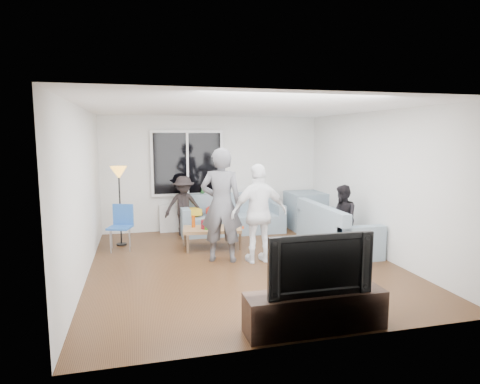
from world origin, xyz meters
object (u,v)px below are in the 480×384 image
object	(u,v)px
side_chair	(120,228)
player_right	(259,214)
spectator_right	(342,218)
sofa_right_section	(337,226)
television	(316,262)
coffee_table	(212,238)
tv_console	(315,311)
sofa_back_section	(232,214)
floor_lamp	(120,206)
player_left	(221,205)
spectator_back	(184,206)

from	to	relation	value
side_chair	player_right	distance (m)	2.73
spectator_right	sofa_right_section	bearing A→B (deg)	-166.68
spectator_right	television	distance (m)	3.38
coffee_table	tv_console	bearing A→B (deg)	-81.69
sofa_right_section	spectator_right	world-z (taller)	spectator_right
player_right	television	world-z (taller)	player_right
sofa_back_section	floor_lamp	world-z (taller)	floor_lamp
player_right	tv_console	distance (m)	2.62
side_chair	player_left	bearing A→B (deg)	-13.09
coffee_table	tv_console	xyz separation A→B (m)	(0.52, -3.59, 0.02)
side_chair	television	world-z (taller)	television
spectator_right	television	xyz separation A→B (m)	(-1.83, -2.84, 0.16)
coffee_table	floor_lamp	distance (m)	1.93
sofa_right_section	television	bearing A→B (deg)	148.93
side_chair	player_right	xyz separation A→B (m)	(2.35, -1.33, 0.42)
spectator_back	television	bearing A→B (deg)	-85.07
player_right	television	xyz separation A→B (m)	(-0.11, -2.54, -0.06)
floor_lamp	television	xyz separation A→B (m)	(2.24, -4.25, 0.00)
floor_lamp	player_left	xyz separation A→B (m)	(1.74, -1.50, 0.20)
side_chair	floor_lamp	xyz separation A→B (m)	(0.00, 0.38, 0.35)
spectator_right	tv_console	bearing A→B (deg)	-19.50
player_left	television	xyz separation A→B (m)	(0.50, -2.75, -0.20)
spectator_right	television	bearing A→B (deg)	-19.50
tv_console	television	bearing A→B (deg)	0.00
spectator_right	tv_console	distance (m)	3.40
side_chair	player_left	world-z (taller)	player_left
sofa_back_section	sofa_right_section	size ratio (longest dim) A/B	1.15
sofa_back_section	player_left	distance (m)	2.19
coffee_table	tv_console	world-z (taller)	tv_console
spectator_back	floor_lamp	bearing A→B (deg)	-163.43
floor_lamp	player_right	bearing A→B (deg)	-36.15
sofa_right_section	side_chair	world-z (taller)	side_chair
player_right	player_left	bearing A→B (deg)	-22.92
spectator_right	spectator_back	xyz separation A→B (m)	(-2.76, 1.96, 0.02)
player_left	tv_console	world-z (taller)	player_left
spectator_right	sofa_back_section	bearing A→B (deg)	-125.50
side_chair	television	distance (m)	4.49
sofa_right_section	side_chair	distance (m)	4.15
floor_lamp	player_right	world-z (taller)	player_right
sofa_right_section	spectator_back	size ratio (longest dim) A/B	1.54
spectator_back	player_right	bearing A→B (deg)	-71.39
sofa_right_section	player_right	world-z (taller)	player_right
sofa_right_section	player_right	bearing A→B (deg)	106.07
player_right	tv_console	bearing A→B (deg)	83.97
coffee_table	spectator_back	xyz separation A→B (m)	(-0.40, 1.21, 0.45)
player_right	spectator_right	xyz separation A→B (m)	(1.72, 0.30, -0.22)
floor_lamp	player_left	world-z (taller)	player_left
player_left	spectator_back	bearing A→B (deg)	-58.77
side_chair	floor_lamp	distance (m)	0.52
player_right	spectator_right	distance (m)	1.76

